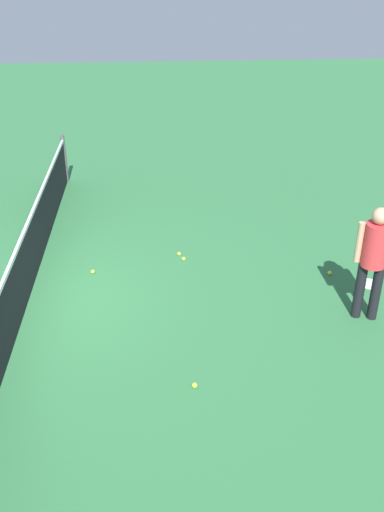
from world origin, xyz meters
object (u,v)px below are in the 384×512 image
tennis_ball_midcourt (195,385)px  tennis_racket_near_player (368,285)px  tennis_ball_by_net (184,259)px  tennis_ball_stray_left (179,254)px  player_near_side (374,255)px  tennis_ball_near_player (330,273)px  tennis_ball_baseline (93,272)px

tennis_ball_midcourt → tennis_racket_near_player: bearing=-53.7°
tennis_ball_by_net → tennis_ball_stray_left: bearing=20.0°
tennis_racket_near_player → tennis_ball_midcourt: 3.60m
player_near_side → tennis_racket_near_player: bearing=-23.9°
tennis_ball_near_player → tennis_ball_by_net: size_ratio=1.00×
tennis_racket_near_player → tennis_ball_near_player: 0.63m
tennis_ball_baseline → tennis_ball_stray_left: bearing=-70.7°
player_near_side → tennis_ball_midcourt: size_ratio=25.76×
tennis_ball_midcourt → tennis_ball_baseline: same height
tennis_ball_midcourt → tennis_ball_stray_left: size_ratio=1.00×
tennis_ball_stray_left → tennis_ball_by_net: bearing=-160.0°
tennis_ball_stray_left → player_near_side: bearing=-128.4°
tennis_ball_near_player → tennis_ball_midcourt: bearing=136.3°
tennis_ball_near_player → tennis_ball_stray_left: bearing=71.2°
tennis_ball_near_player → tennis_ball_stray_left: 2.53m
tennis_ball_baseline → tennis_racket_near_player: bearing=-99.0°
tennis_ball_midcourt → tennis_ball_by_net: bearing=-1.0°
tennis_ball_baseline → tennis_ball_near_player: bearing=-94.7°
tennis_ball_near_player → tennis_ball_stray_left: (0.82, 2.40, 0.00)m
tennis_ball_midcourt → tennis_ball_stray_left: same height
tennis_ball_midcourt → tennis_ball_stray_left: 3.32m
tennis_ball_near_player → tennis_ball_stray_left: size_ratio=1.00×
tennis_ball_by_net → tennis_ball_midcourt: bearing=179.0°
player_near_side → tennis_racket_near_player: 1.34m
tennis_ball_near_player → tennis_ball_baseline: (0.31, 3.83, 0.00)m
tennis_ball_by_net → tennis_ball_stray_left: (0.18, 0.07, 0.00)m
tennis_ball_midcourt → tennis_ball_near_player: bearing=-43.7°
tennis_ball_by_net → tennis_ball_baseline: size_ratio=1.00×
tennis_ball_midcourt → tennis_ball_baseline: size_ratio=1.00×
player_near_side → tennis_ball_by_net: 3.23m
tennis_ball_baseline → player_near_side: bearing=-110.8°
tennis_ball_baseline → tennis_ball_by_net: bearing=-77.9°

